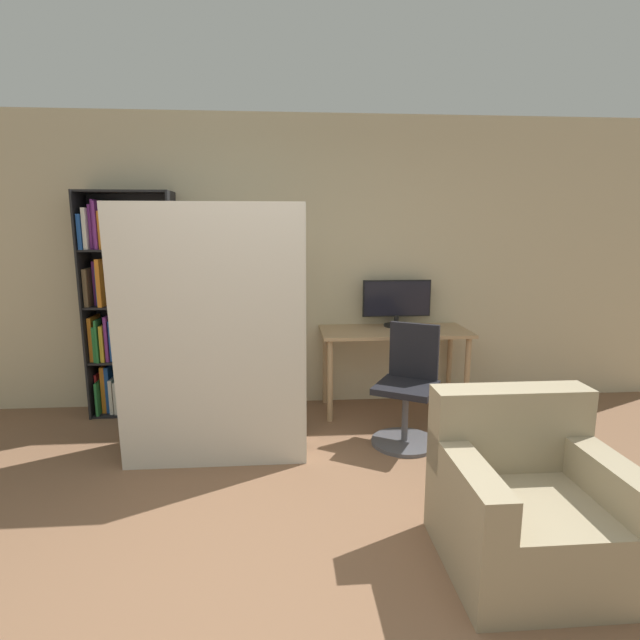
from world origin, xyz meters
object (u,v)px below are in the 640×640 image
object	(u,v)px
armchair	(527,502)
mattress_near	(213,338)
office_chair	(408,396)
monitor	(397,301)
bookshelf	(121,309)
mattress_far	(219,328)

from	to	relation	value
armchair	mattress_near	bearing A→B (deg)	144.79
office_chair	mattress_near	bearing A→B (deg)	-170.27
mattress_near	monitor	bearing A→B (deg)	35.60
bookshelf	armchair	world-z (taller)	bookshelf
mattress_near	mattress_far	size ratio (longest dim) A/B	1.00
office_chair	bookshelf	size ratio (longest dim) A/B	0.47
monitor	bookshelf	bearing A→B (deg)	-179.94
mattress_far	bookshelf	bearing A→B (deg)	141.52
office_chair	mattress_far	world-z (taller)	mattress_far
monitor	office_chair	bearing A→B (deg)	-96.32
mattress_far	mattress_near	bearing A→B (deg)	-90.00
monitor	mattress_far	size ratio (longest dim) A/B	0.35
mattress_near	armchair	xyz separation A→B (m)	(1.72, -1.21, -0.62)
office_chair	mattress_near	size ratio (longest dim) A/B	0.50
office_chair	mattress_far	bearing A→B (deg)	176.03
office_chair	mattress_near	distance (m)	1.59
mattress_near	armchair	world-z (taller)	mattress_near
bookshelf	armchair	size ratio (longest dim) A/B	2.35
bookshelf	mattress_near	bearing A→B (deg)	-49.31
armchair	mattress_far	bearing A→B (deg)	137.64
bookshelf	mattress_far	bearing A→B (deg)	-38.48
bookshelf	mattress_far	size ratio (longest dim) A/B	1.07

